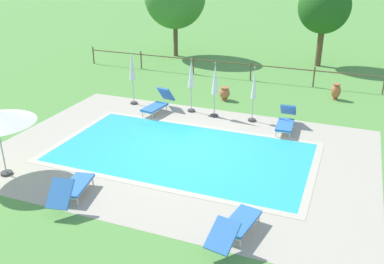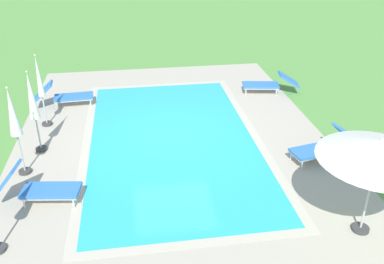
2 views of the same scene
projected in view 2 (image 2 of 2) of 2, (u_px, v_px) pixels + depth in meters
The scene contains 12 objects.
ground_plane at pixel (172, 139), 12.15m from camera, with size 160.00×160.00×0.00m, color #599342.
pool_deck_paving at pixel (172, 139), 12.15m from camera, with size 12.93×9.01×0.01m, color #B2A893.
swimming_pool_water at pixel (172, 139), 12.15m from camera, with size 8.62×4.71×0.01m, color #2DB7C6.
pool_coping_rim at pixel (172, 139), 12.14m from camera, with size 9.10×5.19×0.01m.
sun_lounger_north_near_steps at pixel (38, 187), 9.33m from camera, with size 0.86×1.92×0.99m.
sun_lounger_north_mid at pixel (269, 84), 15.17m from camera, with size 0.93×2.11×0.78m.
sun_lounger_north_far at pixel (65, 95), 14.13m from camera, with size 0.72×1.99×0.89m.
sun_lounger_north_end at pixel (324, 146), 11.01m from camera, with size 0.98×2.02×0.91m.
patio_umbrella_open_foreground at pixel (379, 150), 7.74m from camera, with size 2.32×2.32×2.19m.
patio_umbrella_closed_row_mid_west at pixel (32, 101), 10.89m from camera, with size 0.32×0.32×2.34m.
patio_umbrella_closed_row_centre at pixel (40, 84), 12.35m from camera, with size 0.32×0.32×2.28m.
patio_umbrella_closed_row_mid_east at pixel (13, 118), 9.84m from camera, with size 0.32×0.32×2.36m.
Camera 2 is at (-10.62, 1.03, 5.84)m, focal length 38.64 mm.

